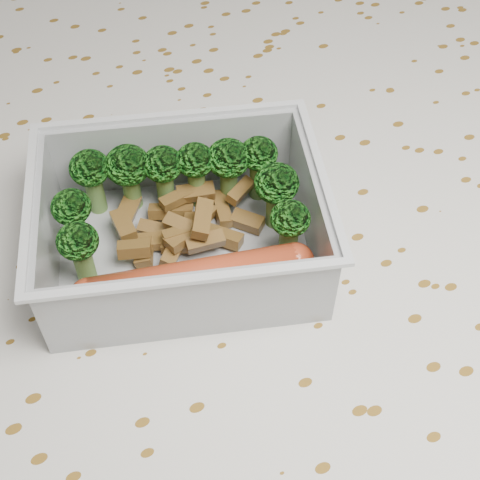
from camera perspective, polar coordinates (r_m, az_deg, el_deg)
name	(u,v)px	position (r m, az deg, el deg)	size (l,w,h in m)	color
dining_table	(250,335)	(0.54, 0.90, -8.14)	(1.40, 0.90, 0.75)	brown
tablecloth	(251,299)	(0.49, 0.97, -5.08)	(1.46, 0.96, 0.19)	silver
lunch_container	(182,232)	(0.45, -4.94, 0.67)	(0.23, 0.20, 0.07)	#B8BCC2
broccoli_florets	(180,184)	(0.46, -5.10, 4.78)	(0.17, 0.13, 0.05)	#608C3F
meat_pile	(183,225)	(0.47, -4.85, 1.29)	(0.11, 0.08, 0.03)	brown
sausage	(194,279)	(0.43, -3.92, -3.35)	(0.16, 0.05, 0.03)	#B03D1E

